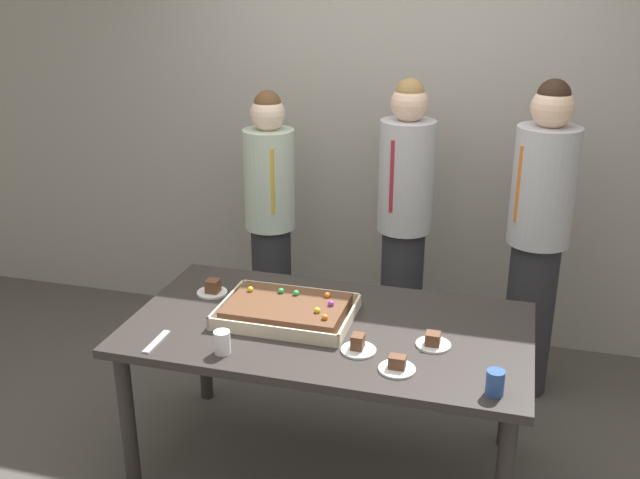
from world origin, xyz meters
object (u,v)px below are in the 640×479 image
Objects in this scene: party_table at (328,342)px; plated_slice_near_right at (397,366)px; plated_slice_far_right at (433,342)px; person_green_shirt_behind at (538,237)px; sheet_cake at (287,310)px; person_serving_front at (404,222)px; plated_slice_near_left at (358,346)px; drink_cup_nearest at (495,383)px; cake_server_utensil at (157,342)px; person_striped_tie_right at (270,218)px; plated_slice_far_left at (213,289)px; drink_cup_middle at (222,342)px.

party_table is 0.49m from plated_slice_near_right.
person_green_shirt_behind reaches higher than plated_slice_far_right.
person_serving_front is at bearing 71.20° from sheet_cake.
plated_slice_far_right is 1.14m from person_green_shirt_behind.
drink_cup_nearest reaches higher than plated_slice_near_left.
cake_server_utensil is at bearing -152.03° from party_table.
person_serving_front is 0.98× the size of person_green_shirt_behind.
party_table is 17.99× the size of drink_cup_nearest.
person_striped_tie_right is (-0.66, 1.09, 0.17)m from party_table.
drink_cup_nearest is 2.03m from person_striped_tie_right.
cake_server_utensil is at bearing -0.74° from person_green_shirt_behind.
plated_slice_near_left is at bearing 17.44° from person_green_shirt_behind.
sheet_cake is 4.04× the size of plated_slice_far_left.
plated_slice_far_right is (0.68, -0.09, -0.02)m from sheet_cake.
cake_server_utensil is (-1.42, 0.02, -0.05)m from drink_cup_nearest.
drink_cup_middle is at bearing -11.53° from person_striped_tie_right.
person_green_shirt_behind reaches higher than cake_server_utensil.
drink_cup_middle is (-0.16, -0.38, 0.01)m from sheet_cake.
person_green_shirt_behind reaches higher than plated_slice_near_left.
drink_cup_middle is (-0.54, -0.17, 0.03)m from plated_slice_near_left.
plated_slice_near_right is (0.37, -0.30, 0.10)m from party_table.
drink_cup_middle reaches higher than plated_slice_far_left.
plated_slice_near_left is at bearing 19.83° from person_serving_front.
plated_slice_far_right is 1.50× the size of drink_cup_nearest.
plated_slice_far_left is (-0.64, 0.17, 0.11)m from party_table.
party_table is 1.36m from person_green_shirt_behind.
drink_cup_middle is at bearing -175.22° from plated_slice_near_right.
plated_slice_near_left is 0.21m from plated_slice_near_right.
person_striped_tie_right is (-1.41, 1.46, 0.04)m from drink_cup_nearest.
sheet_cake is at bearing 157.46° from drink_cup_nearest.
sheet_cake is at bearing 150.92° from plated_slice_near_left.
person_green_shirt_behind reaches higher than sheet_cake.
person_green_shirt_behind is (0.71, 1.18, 0.13)m from plated_slice_near_left.
sheet_cake is 0.37× the size of person_striped_tie_right.
plated_slice_near_right is at bearing 13.34° from person_striped_tie_right.
person_green_shirt_behind is at bearing 83.99° from drink_cup_nearest.
person_striped_tie_right is (-0.81, 0.00, -0.05)m from person_serving_front.
person_green_shirt_behind is (0.42, 1.06, 0.14)m from plated_slice_far_right.
person_striped_tie_right is (-0.45, 1.06, 0.05)m from sheet_cake.
drink_cup_nearest is at bearing -26.46° from party_table.
plated_slice_near_left is at bearing 10.18° from person_striped_tie_right.
plated_slice_far_left is 1.50× the size of drink_cup_nearest.
plated_slice_near_left is (0.18, -0.19, 0.11)m from party_table.
cake_server_utensil is at bearing 179.28° from drink_cup_nearest.
plated_slice_near_right is 1.04m from cake_server_utensil.
plated_slice_near_left is 1.00× the size of plated_slice_far_right.
cake_server_utensil is at bearing -165.81° from plated_slice_far_right.
cake_server_utensil reaches higher than party_table.
plated_slice_far_right is at bearing 21.55° from person_striped_tie_right.
sheet_cake reaches higher than plated_slice_near_right.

